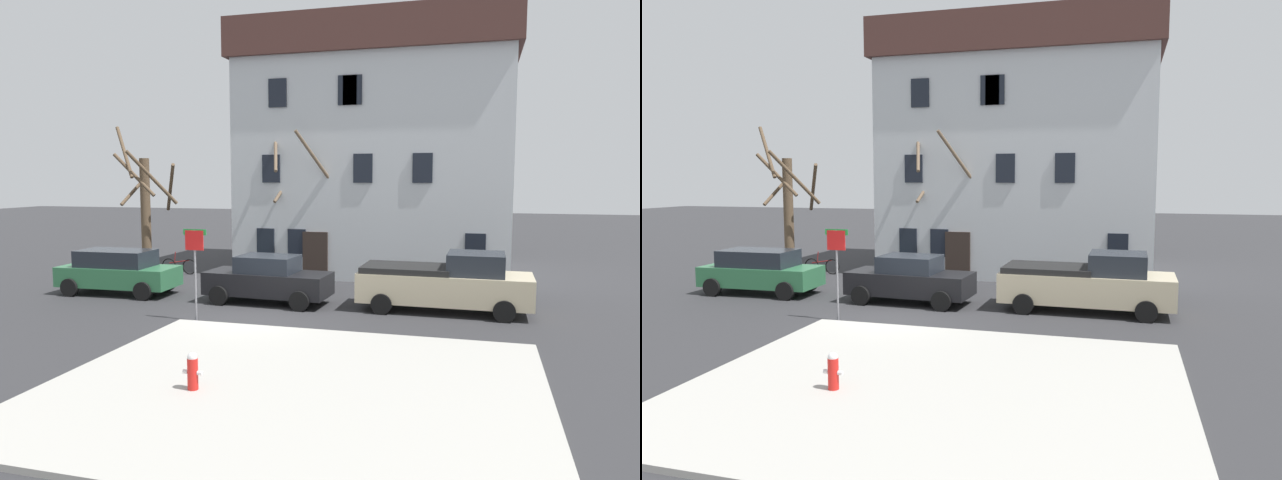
{
  "view_description": "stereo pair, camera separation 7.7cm",
  "coord_description": "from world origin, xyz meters",
  "views": [
    {
      "loc": [
        6.72,
        -16.65,
        4.4
      ],
      "look_at": [
        1.54,
        2.14,
        2.32
      ],
      "focal_mm": 32.67,
      "sensor_mm": 36.0,
      "label": 1
    },
    {
      "loc": [
        6.8,
        -16.63,
        4.4
      ],
      "look_at": [
        1.54,
        2.14,
        2.32
      ],
      "focal_mm": 32.67,
      "sensor_mm": 36.0,
      "label": 2
    }
  ],
  "objects": [
    {
      "name": "tree_bare_near",
      "position": [
        -7.87,
        6.57,
        3.08
      ],
      "size": [
        2.98,
        3.28,
        6.7
      ],
      "color": "brown",
      "rests_on": "ground_plane"
    },
    {
      "name": "building_main",
      "position": [
        1.99,
        11.2,
        5.71
      ],
      "size": [
        12.42,
        8.4,
        11.28
      ],
      "color": "silver",
      "rests_on": "ground_plane"
    },
    {
      "name": "car_green_wagon",
      "position": [
        -6.49,
        2.36,
        0.88
      ],
      "size": [
        4.5,
        2.08,
        1.69
      ],
      "color": "#2D6B42",
      "rests_on": "ground_plane"
    },
    {
      "name": "pickup_truck_beige",
      "position": [
        5.69,
        2.69,
        0.96
      ],
      "size": [
        5.62,
        2.34,
        1.98
      ],
      "color": "#C6B793",
      "rests_on": "ground_plane"
    },
    {
      "name": "bicycle_leaning",
      "position": [
        -6.56,
        7.11,
        0.37
      ],
      "size": [
        1.75,
        0.1,
        1.03
      ],
      "color": "black",
      "rests_on": "ground_plane"
    },
    {
      "name": "fire_hydrant",
      "position": [
        1.19,
        -6.32,
        0.52
      ],
      "size": [
        0.42,
        0.22,
        0.77
      ],
      "color": "red",
      "rests_on": "sidewalk_slab"
    },
    {
      "name": "ground_plane",
      "position": [
        0.0,
        0.0,
        0.0
      ],
      "size": [
        120.0,
        120.0,
        0.0
      ],
      "primitive_type": "plane",
      "color": "#2D2D30"
    },
    {
      "name": "street_sign_pole",
      "position": [
        -1.65,
        -0.71,
        1.99
      ],
      "size": [
        0.76,
        0.07,
        2.85
      ],
      "color": "slate",
      "rests_on": "ground_plane"
    },
    {
      "name": "tree_bare_mid",
      "position": [
        -0.76,
        7.45,
        3.26
      ],
      "size": [
        3.06,
        2.69,
        6.77
      ],
      "color": "brown",
      "rests_on": "ground_plane"
    },
    {
      "name": "car_black_sedan",
      "position": [
        -0.42,
        2.33,
        0.85
      ],
      "size": [
        4.47,
        2.12,
        1.69
      ],
      "color": "black",
      "rests_on": "ground_plane"
    },
    {
      "name": "sidewalk_slab",
      "position": [
        3.1,
        -5.49,
        0.06
      ],
      "size": [
        10.2,
        8.83,
        0.12
      ],
      "primitive_type": "cube",
      "color": "#A8A59E",
      "rests_on": "ground_plane"
    }
  ]
}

